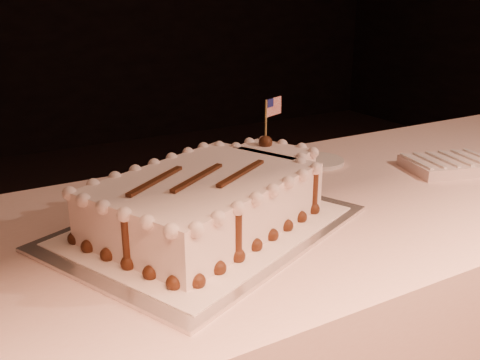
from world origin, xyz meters
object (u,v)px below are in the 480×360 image
cake_board (206,227)px  side_plate (318,161)px  napkin_stack (448,165)px  banquet_table (343,323)px  sheet_cake (215,196)px

cake_board → side_plate: (0.47, 0.24, 0.00)m
cake_board → napkin_stack: bearing=-22.2°
napkin_stack → side_plate: size_ratio=1.72×
banquet_table → napkin_stack: size_ratio=9.55×
cake_board → sheet_cake: 0.07m
napkin_stack → cake_board: bearing=-179.0°
side_plate → sheet_cake: bearing=-152.8°
napkin_stack → side_plate: bearing=139.6°
sheet_cake → side_plate: 0.50m
cake_board → sheet_cake: sheet_cake is taller
cake_board → side_plate: size_ratio=3.93×
banquet_table → cake_board: 0.56m
banquet_table → side_plate: size_ratio=16.41×
sheet_cake → napkin_stack: sheet_cake is taller
banquet_table → sheet_cake: 0.58m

